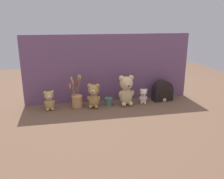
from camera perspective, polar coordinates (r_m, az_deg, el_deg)
name	(u,v)px	position (r m, az deg, el deg)	size (l,w,h in m)	color
ground_plane	(112,106)	(2.27, 0.10, -3.88)	(4.00, 4.00, 0.00)	brown
backdrop_wall	(109,68)	(2.34, -0.73, 5.14)	(1.64, 0.02, 0.66)	#704C70
teddy_bear_large	(126,90)	(2.24, 3.46, -0.05)	(0.16, 0.15, 0.29)	#DBBC84
teddy_bear_medium	(94,95)	(2.19, -4.43, -1.37)	(0.13, 0.12, 0.23)	tan
teddy_bear_small	(49,100)	(2.20, -14.87, -2.44)	(0.10, 0.09, 0.18)	tan
teddy_bear_tiny	(143,96)	(2.32, 7.56, -1.52)	(0.08, 0.08, 0.15)	beige
flower_vase	(77,99)	(2.23, -8.43, -2.21)	(0.13, 0.14, 0.31)	tan
vintage_radio	(162,92)	(2.44, 12.05, -0.56)	(0.21, 0.12, 0.21)	black
decorative_tin_tall	(109,101)	(2.27, -0.82, -2.87)	(0.08, 0.08, 0.07)	#47705B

